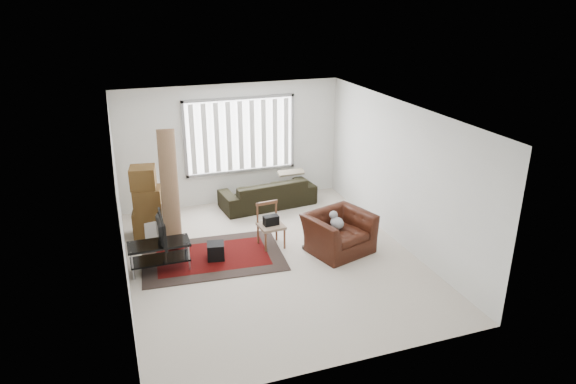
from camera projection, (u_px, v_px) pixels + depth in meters
The scene contains 11 objects.
room at pixel (265, 158), 9.11m from camera, with size 6.00×6.02×2.71m.
persian_rug at pixel (213, 257), 9.36m from camera, with size 2.63×1.86×0.02m.
tv_stand at pixel (159, 251), 8.80m from camera, with size 1.04×0.47×0.52m.
tv at pixel (157, 230), 8.66m from camera, with size 0.84×0.11×0.48m, color black.
subwoofer at pixel (216, 251), 9.23m from camera, with size 0.30×0.30×0.30m, color black.
moving_boxes at pixel (147, 204), 10.03m from camera, with size 0.65×0.60×1.41m.
white_flatpack at pixel (159, 221), 9.97m from camera, with size 0.57×0.08×0.72m, color silver.
rolled_rug at pixel (170, 189), 9.52m from camera, with size 0.33×0.33×2.21m, color brown.
sofa at pixel (268, 189), 11.50m from camera, with size 2.11×0.91×0.81m, color black.
side_chair at pixel (271, 223), 9.62m from camera, with size 0.49×0.49×0.84m.
armchair at pixel (339, 230), 9.46m from camera, with size 1.36×1.27×0.83m.
Camera 1 is at (-2.44, -7.86, 4.49)m, focal length 32.00 mm.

